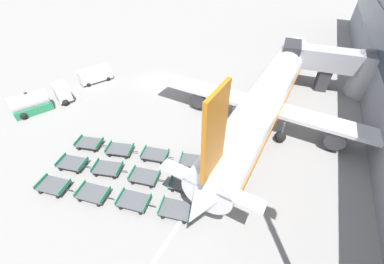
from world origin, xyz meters
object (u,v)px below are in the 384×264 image
(baggage_dolly_row_mid_a_col_b, at_px, (108,168))
(fuel_tanker_primary, at_px, (38,101))
(baggage_dolly_row_near_col_b, at_px, (93,193))
(baggage_dolly_row_mid_b_col_a, at_px, (89,143))
(airplane, at_px, (266,97))
(baggage_dolly_row_mid_b_col_b, at_px, (120,149))
(service_van, at_px, (95,75))
(baggage_dolly_row_mid_a_col_a, at_px, (73,163))
(baggage_dolly_row_near_col_d, at_px, (176,210))
(baggage_dolly_row_near_col_c, at_px, (134,201))
(baggage_dolly_row_mid_b_col_d, at_px, (193,161))
(baggage_dolly_row_mid_a_col_d, at_px, (184,183))
(baggage_dolly_row_mid_a_col_c, at_px, (145,176))
(baggage_dolly_row_mid_b_col_c, at_px, (155,155))
(baggage_dolly_row_near_col_a, at_px, (54,186))

(baggage_dolly_row_mid_a_col_b, bearing_deg, fuel_tanker_primary, 162.75)
(baggage_dolly_row_near_col_b, height_order, baggage_dolly_row_mid_b_col_a, same)
(airplane, distance_m, baggage_dolly_row_mid_b_col_b, 18.22)
(service_van, height_order, baggage_dolly_row_mid_a_col_a, service_van)
(baggage_dolly_row_mid_a_col_b, bearing_deg, baggage_dolly_row_near_col_d, -7.79)
(baggage_dolly_row_near_col_c, xyz_separation_m, baggage_dolly_row_mid_a_col_b, (-4.67, 1.99, 0.00))
(baggage_dolly_row_mid_b_col_d, bearing_deg, baggage_dolly_row_mid_a_col_b, -148.09)
(baggage_dolly_row_mid_a_col_d, bearing_deg, baggage_dolly_row_mid_a_col_b, -168.30)
(baggage_dolly_row_near_col_c, bearing_deg, baggage_dolly_row_near_col_b, -166.32)
(baggage_dolly_row_mid_a_col_d, xyz_separation_m, baggage_dolly_row_mid_b_col_b, (-8.50, 1.12, 0.00))
(baggage_dolly_row_mid_b_col_a, bearing_deg, service_van, 130.23)
(baggage_dolly_row_near_col_c, relative_size, baggage_dolly_row_mid_b_col_a, 1.00)
(baggage_dolly_row_near_col_c, height_order, baggage_dolly_row_mid_a_col_c, same)
(baggage_dolly_row_mid_b_col_a, relative_size, baggage_dolly_row_mid_b_col_c, 1.00)
(airplane, height_order, baggage_dolly_row_mid_b_col_a, airplane)
(fuel_tanker_primary, height_order, baggage_dolly_row_mid_b_col_d, fuel_tanker_primary)
(baggage_dolly_row_near_col_d, distance_m, baggage_dolly_row_mid_a_col_a, 12.21)
(baggage_dolly_row_near_col_b, distance_m, baggage_dolly_row_near_col_c, 3.94)
(baggage_dolly_row_near_col_d, xyz_separation_m, baggage_dolly_row_mid_a_col_d, (-0.60, 2.78, 0.00))
(baggage_dolly_row_near_col_d, distance_m, baggage_dolly_row_mid_a_col_b, 8.53)
(baggage_dolly_row_mid_a_col_b, relative_size, baggage_dolly_row_mid_a_col_c, 1.00)
(baggage_dolly_row_mid_a_col_a, xyz_separation_m, baggage_dolly_row_mid_b_col_a, (-0.67, 3.08, 0.00))
(baggage_dolly_row_mid_b_col_a, bearing_deg, baggage_dolly_row_mid_b_col_d, 12.07)
(baggage_dolly_row_near_col_d, relative_size, baggage_dolly_row_mid_a_col_b, 1.00)
(service_van, distance_m, baggage_dolly_row_mid_b_col_b, 18.67)
(baggage_dolly_row_near_col_c, xyz_separation_m, baggage_dolly_row_mid_a_col_c, (-0.71, 2.72, 0.00))
(baggage_dolly_row_near_col_b, bearing_deg, baggage_dolly_row_mid_a_col_d, 32.98)
(service_van, bearing_deg, baggage_dolly_row_near_col_c, -40.13)
(baggage_dolly_row_near_col_a, bearing_deg, baggage_dolly_row_near_col_b, 13.23)
(baggage_dolly_row_mid_a_col_a, distance_m, baggage_dolly_row_mid_b_col_d, 12.49)
(baggage_dolly_row_near_col_c, bearing_deg, baggage_dolly_row_mid_a_col_b, 156.86)
(airplane, height_order, service_van, airplane)
(airplane, bearing_deg, baggage_dolly_row_mid_b_col_b, -135.43)
(baggage_dolly_row_near_col_a, height_order, baggage_dolly_row_mid_a_col_a, same)
(baggage_dolly_row_mid_a_col_d, xyz_separation_m, baggage_dolly_row_mid_b_col_c, (-4.57, 2.10, 0.00))
(airplane, distance_m, baggage_dolly_row_mid_b_col_c, 14.94)
(baggage_dolly_row_mid_a_col_c, bearing_deg, airplane, 60.75)
(baggage_dolly_row_mid_a_col_c, bearing_deg, baggage_dolly_row_mid_b_col_d, 48.48)
(baggage_dolly_row_mid_a_col_a, bearing_deg, baggage_dolly_row_mid_b_col_d, 26.71)
(baggage_dolly_row_near_col_b, relative_size, baggage_dolly_row_near_col_c, 1.00)
(fuel_tanker_primary, xyz_separation_m, baggage_dolly_row_mid_a_col_c, (20.13, -4.30, -0.78))
(airplane, xyz_separation_m, baggage_dolly_row_mid_a_col_a, (-15.91, -16.35, -3.08))
(baggage_dolly_row_mid_b_col_a, relative_size, baggage_dolly_row_mid_b_col_b, 1.00)
(airplane, bearing_deg, baggage_dolly_row_mid_b_col_a, -141.33)
(baggage_dolly_row_near_col_d, xyz_separation_m, baggage_dolly_row_mid_a_col_b, (-8.45, 1.16, 0.00))
(baggage_dolly_row_mid_b_col_b, relative_size, baggage_dolly_row_mid_b_col_d, 1.00)
(service_van, height_order, baggage_dolly_row_near_col_b, service_van)
(baggage_dolly_row_near_col_a, distance_m, baggage_dolly_row_mid_b_col_d, 13.53)
(fuel_tanker_primary, xyz_separation_m, baggage_dolly_row_mid_b_col_d, (23.57, -0.41, -0.78))
(fuel_tanker_primary, bearing_deg, baggage_dolly_row_mid_b_col_b, -8.34)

